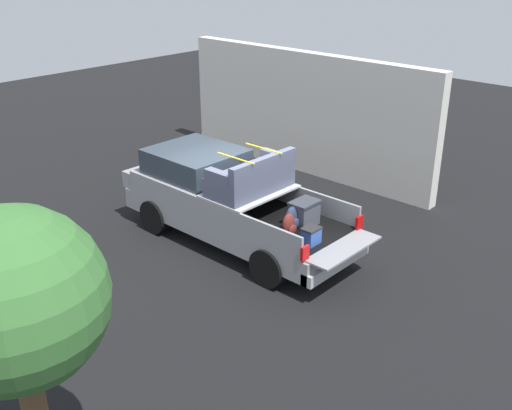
# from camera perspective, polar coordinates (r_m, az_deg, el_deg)

# --- Properties ---
(ground_plane) EXTENTS (40.00, 40.00, 0.00)m
(ground_plane) POSITION_cam_1_polar(r_m,az_deg,el_deg) (13.56, -1.87, -3.56)
(ground_plane) COLOR black
(pickup_truck) EXTENTS (6.05, 2.06, 2.23)m
(pickup_truck) POSITION_cam_1_polar(r_m,az_deg,el_deg) (13.39, -3.06, 0.65)
(pickup_truck) COLOR gray
(pickup_truck) RESTS_ON ground_plane
(building_facade) EXTENTS (8.42, 0.36, 3.45)m
(building_facade) POSITION_cam_1_polar(r_m,az_deg,el_deg) (17.44, 4.62, 8.74)
(building_facade) COLOR silver
(building_facade) RESTS_ON ground_plane
(tree_background) EXTENTS (2.01, 2.01, 3.84)m
(tree_background) POSITION_cam_1_polar(r_m,az_deg,el_deg) (6.78, -21.98, -8.54)
(tree_background) COLOR brown
(tree_background) RESTS_ON ground_plane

